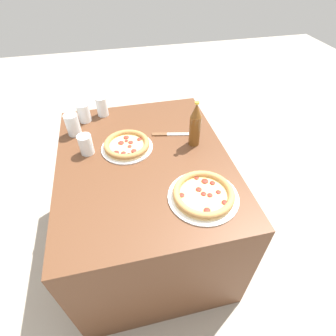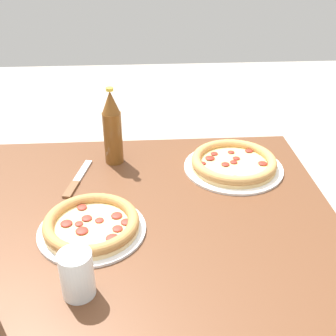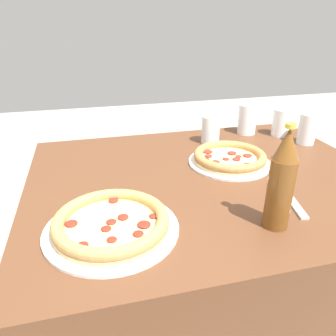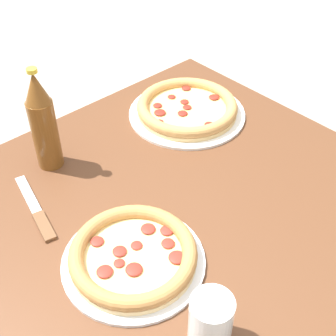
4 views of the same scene
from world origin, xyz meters
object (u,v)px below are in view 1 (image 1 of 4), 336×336
object	(u,v)px
glass_red_wine	(73,126)
knife	(169,134)
glass_iced_tea	(84,114)
beer_bottle	(195,125)
pizza_veggie	(127,145)
pizza_pepperoni	(204,194)
glass_mango_juice	(102,107)
glass_cola	(86,145)

from	to	relation	value
glass_red_wine	knife	xyz separation A→B (m)	(0.14, 0.55, -0.05)
glass_iced_tea	beer_bottle	xyz separation A→B (m)	(0.38, 0.60, 0.07)
glass_red_wine	knife	bearing A→B (deg)	75.89
pizza_veggie	pizza_pepperoni	size ratio (longest dim) A/B	0.88
pizza_pepperoni	glass_mango_juice	bearing A→B (deg)	-153.40
pizza_pepperoni	beer_bottle	bearing A→B (deg)	169.13
glass_iced_tea	glass_mango_juice	bearing A→B (deg)	111.48
glass_mango_juice	glass_red_wine	bearing A→B (deg)	-44.77
beer_bottle	pizza_pepperoni	bearing A→B (deg)	-10.87
glass_red_wine	glass_mango_juice	xyz separation A→B (m)	(-0.18, 0.18, 0.00)
pizza_pepperoni	glass_red_wine	world-z (taller)	glass_red_wine
glass_red_wine	beer_bottle	xyz separation A→B (m)	(0.25, 0.67, 0.07)
glass_iced_tea	knife	distance (m)	0.56
glass_mango_juice	beer_bottle	world-z (taller)	beer_bottle
pizza_veggie	knife	world-z (taller)	pizza_veggie
pizza_veggie	glass_cola	world-z (taller)	glass_cola
glass_iced_tea	beer_bottle	world-z (taller)	beer_bottle
pizza_veggie	glass_cola	distance (m)	0.22
pizza_pepperoni	glass_cola	bearing A→B (deg)	-131.08
glass_red_wine	glass_cola	bearing A→B (deg)	20.17
glass_iced_tea	beer_bottle	bearing A→B (deg)	57.62
glass_iced_tea	beer_bottle	size ratio (longest dim) A/B	0.44
pizza_pepperoni	glass_iced_tea	world-z (taller)	glass_iced_tea
pizza_veggie	glass_iced_tea	size ratio (longest dim) A/B	2.49
glass_mango_juice	glass_iced_tea	bearing A→B (deg)	-68.52
glass_red_wine	glass_mango_juice	bearing A→B (deg)	135.23
glass_red_wine	glass_iced_tea	distance (m)	0.15
glass_iced_tea	glass_red_wine	bearing A→B (deg)	-24.87
glass_mango_juice	knife	world-z (taller)	glass_mango_juice
glass_mango_juice	glass_cola	xyz separation A→B (m)	(0.38, -0.10, -0.01)
pizza_pepperoni	beer_bottle	size ratio (longest dim) A/B	1.24
pizza_pepperoni	knife	xyz separation A→B (m)	(-0.51, -0.04, -0.02)
pizza_veggie	glass_mango_juice	bearing A→B (deg)	-163.65
glass_cola	knife	bearing A→B (deg)	97.38
glass_red_wine	glass_cola	world-z (taller)	glass_red_wine
glass_cola	glass_mango_juice	bearing A→B (deg)	164.70
pizza_veggie	glass_mango_juice	size ratio (longest dim) A/B	2.33
glass_cola	beer_bottle	xyz separation A→B (m)	(0.05, 0.59, 0.07)
glass_red_wine	glass_iced_tea	size ratio (longest dim) A/B	1.12
glass_iced_tea	knife	xyz separation A→B (m)	(0.27, 0.48, -0.05)
beer_bottle	knife	bearing A→B (deg)	-133.60
glass_red_wine	pizza_veggie	bearing A→B (deg)	54.26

